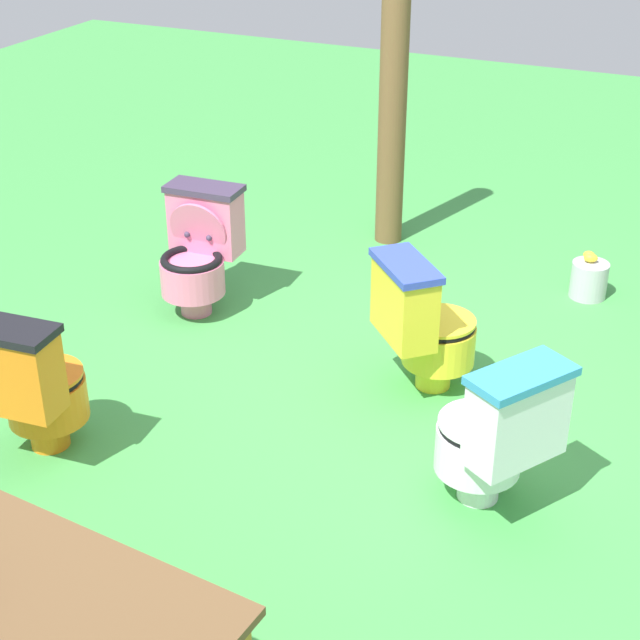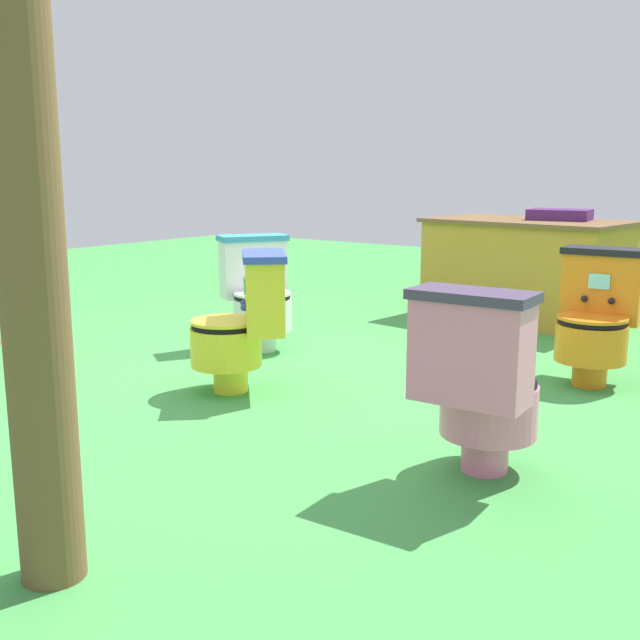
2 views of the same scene
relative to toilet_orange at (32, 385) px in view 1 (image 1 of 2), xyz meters
The scene contains 7 objects.
ground 1.83m from the toilet_orange, 143.46° to the right, with size 14.00×14.00×0.00m, color #429947.
toilet_orange is the anchor object (origin of this frame).
toilet_yellow 1.89m from the toilet_orange, 138.11° to the right, with size 0.63×0.63×0.73m.
toilet_pink 1.57m from the toilet_orange, 87.52° to the right, with size 0.45×0.51×0.73m.
toilet_white 2.05m from the toilet_orange, 166.11° to the right, with size 0.63×0.60×0.73m.
wooden_post 3.06m from the toilet_orange, 101.07° to the right, with size 0.18×0.18×1.80m, color brown.
lemon_bucket 3.32m from the toilet_orange, 126.71° to the right, with size 0.22×0.22×0.28m.
Camera 1 is at (-1.28, 3.93, 2.72)m, focal length 55.44 mm.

